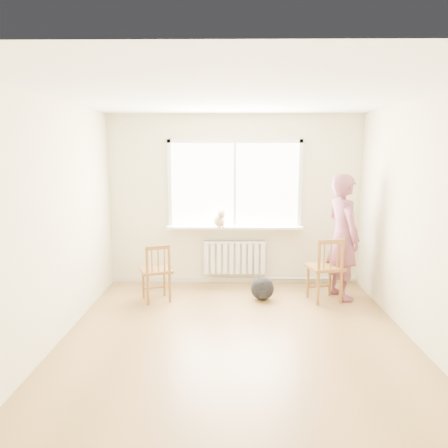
{
  "coord_description": "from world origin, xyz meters",
  "views": [
    {
      "loc": [
        -0.08,
        -4.69,
        2.11
      ],
      "look_at": [
        -0.16,
        1.2,
        1.14
      ],
      "focal_mm": 35.0,
      "sensor_mm": 36.0,
      "label": 1
    }
  ],
  "objects_px": {
    "chair_left": "(157,273)",
    "cat": "(220,219)",
    "chair_right": "(326,270)",
    "person": "(343,237)",
    "backpack": "(262,289)"
  },
  "relations": [
    {
      "from": "chair_left",
      "to": "chair_right",
      "type": "relative_size",
      "value": 0.9
    },
    {
      "from": "chair_right",
      "to": "person",
      "type": "relative_size",
      "value": 0.51
    },
    {
      "from": "chair_left",
      "to": "backpack",
      "type": "xyz_separation_m",
      "value": [
        1.51,
        0.08,
        -0.26
      ]
    },
    {
      "from": "chair_left",
      "to": "cat",
      "type": "xyz_separation_m",
      "value": [
        0.88,
        0.77,
        0.65
      ]
    },
    {
      "from": "chair_right",
      "to": "backpack",
      "type": "distance_m",
      "value": 0.95
    },
    {
      "from": "chair_left",
      "to": "person",
      "type": "relative_size",
      "value": 0.46
    },
    {
      "from": "backpack",
      "to": "chair_right",
      "type": "bearing_deg",
      "value": -3.92
    },
    {
      "from": "chair_left",
      "to": "chair_right",
      "type": "height_order",
      "value": "chair_right"
    },
    {
      "from": "person",
      "to": "cat",
      "type": "distance_m",
      "value": 1.88
    },
    {
      "from": "chair_left",
      "to": "cat",
      "type": "height_order",
      "value": "cat"
    },
    {
      "from": "chair_right",
      "to": "cat",
      "type": "height_order",
      "value": "cat"
    },
    {
      "from": "chair_right",
      "to": "backpack",
      "type": "relative_size",
      "value": 2.8
    },
    {
      "from": "backpack",
      "to": "cat",
      "type": "bearing_deg",
      "value": 132.48
    },
    {
      "from": "chair_left",
      "to": "chair_right",
      "type": "bearing_deg",
      "value": 158.09
    },
    {
      "from": "chair_left",
      "to": "chair_right",
      "type": "distance_m",
      "value": 2.4
    }
  ]
}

